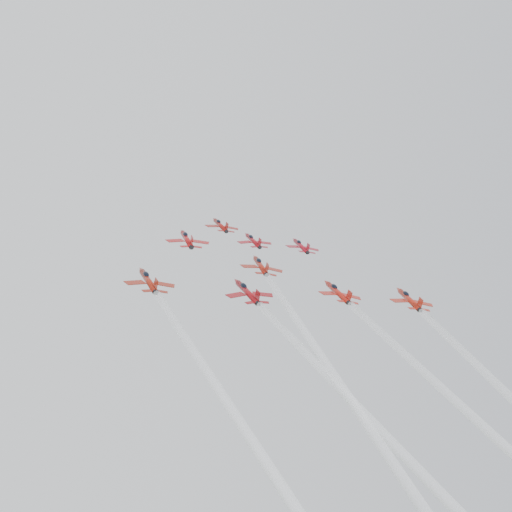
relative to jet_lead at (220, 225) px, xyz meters
name	(u,v)px	position (x,y,z in m)	size (l,w,h in m)	color
jet_lead	(220,225)	(0.00, 0.00, 0.00)	(8.78, 11.24, 7.14)	maroon
jet_row2_left	(187,239)	(-11.07, -11.83, -6.93)	(9.97, 12.77, 8.11)	#A91011
jet_row2_center	(253,241)	(5.35, -9.52, -5.59)	(8.45, 10.82, 6.87)	maroon
jet_row2_right	(301,246)	(16.91, -10.72, -6.29)	(8.49, 10.86, 6.90)	maroon
jet_center	(343,367)	(1.90, -64.10, -37.69)	(9.39, 88.49, 52.63)	maroon
jet_rear_farleft	(200,416)	(-23.50, -76.02, -44.68)	(9.65, 90.97, 54.11)	maroon
jet_rear_left	(341,426)	(-5.31, -78.12, -45.92)	(9.51, 89.60, 53.29)	maroon
jet_rear_right	(457,412)	(14.20, -75.29, -44.25)	(9.31, 87.77, 52.20)	#B11B10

